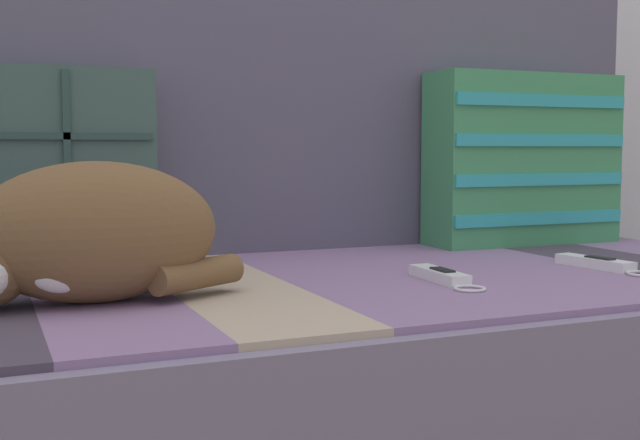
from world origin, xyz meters
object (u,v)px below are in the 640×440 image
couch (329,388)px  game_remote_far (598,264)px  throw_pillow_quilted (18,170)px  sleeping_cat (81,238)px  throw_pillow_striped (523,159)px  game_remote_near (442,276)px

couch → game_remote_far: 0.53m
throw_pillow_quilted → sleeping_cat: size_ratio=1.09×
couch → sleeping_cat: 0.52m
throw_pillow_quilted → throw_pillow_striped: bearing=-0.0°
throw_pillow_striped → game_remote_near: bearing=-139.6°
game_remote_far → sleeping_cat: bearing=178.4°
throw_pillow_quilted → sleeping_cat: throw_pillow_quilted is taller
couch → game_remote_near: game_remote_near is taller
couch → throw_pillow_striped: throw_pillow_striped is taller
couch → game_remote_far: size_ratio=9.07×
throw_pillow_striped → game_remote_far: (-0.11, -0.37, -0.18)m
game_remote_near → sleeping_cat: bearing=176.3°
throw_pillow_quilted → sleeping_cat: (0.06, -0.34, -0.08)m
game_remote_near → throw_pillow_striped: bearing=40.4°
couch → throw_pillow_striped: 0.73m
game_remote_near → throw_pillow_quilted: bearing=148.4°
couch → throw_pillow_striped: bearing=21.9°
throw_pillow_striped → throw_pillow_quilted: bearing=180.0°
throw_pillow_striped → game_remote_near: size_ratio=2.34×
throw_pillow_quilted → throw_pillow_striped: 1.06m
couch → game_remote_far: game_remote_far is taller
couch → game_remote_far: (0.47, -0.13, 0.21)m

